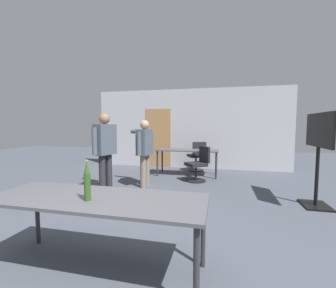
# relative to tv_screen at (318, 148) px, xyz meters

# --- Properties ---
(back_wall) EXTENTS (6.59, 0.12, 2.70)m
(back_wall) POSITION_rel_tv_screen_xyz_m (-2.77, 3.21, 0.29)
(back_wall) COLOR #BCBCC1
(back_wall) RESTS_ON ground_plane
(conference_table_near) EXTENTS (2.14, 0.77, 0.76)m
(conference_table_near) POSITION_rel_tv_screen_xyz_m (-2.86, -2.55, -0.36)
(conference_table_near) COLOR #4C4C51
(conference_table_near) RESTS_ON ground_plane
(conference_table_far) EXTENTS (1.78, 0.67, 0.76)m
(conference_table_far) POSITION_rel_tv_screen_xyz_m (-2.63, 1.99, -0.38)
(conference_table_far) COLOR #4C4C51
(conference_table_far) RESTS_ON ground_plane
(tv_screen) EXTENTS (0.44, 1.10, 1.68)m
(tv_screen) POSITION_rel_tv_screen_xyz_m (0.00, 0.00, 0.00)
(tv_screen) COLOR black
(tv_screen) RESTS_ON ground_plane
(person_right_polo) EXTENTS (0.72, 0.72, 1.58)m
(person_right_polo) POSITION_rel_tv_screen_xyz_m (-3.45, 0.54, -0.11)
(person_right_polo) COLOR slate
(person_right_polo) RESTS_ON ground_plane
(person_left_plaid) EXTENTS (0.74, 0.82, 1.72)m
(person_left_plaid) POSITION_rel_tv_screen_xyz_m (-4.14, -0.07, -0.03)
(person_left_plaid) COLOR #28282D
(person_left_plaid) RESTS_ON ground_plane
(office_chair_near_pushed) EXTENTS (0.69, 0.67, 0.91)m
(office_chair_near_pushed) POSITION_rel_tv_screen_xyz_m (-2.25, 1.40, -0.64)
(office_chair_near_pushed) COLOR black
(office_chair_near_pushed) RESTS_ON ground_plane
(office_chair_far_left) EXTENTS (0.65, 0.67, 0.95)m
(office_chair_far_left) POSITION_rel_tv_screen_xyz_m (-2.42, 2.68, -0.61)
(office_chair_far_left) COLOR black
(office_chair_far_left) RESTS_ON ground_plane
(beer_bottle) EXTENTS (0.06, 0.06, 0.38)m
(beer_bottle) POSITION_rel_tv_screen_xyz_m (-2.88, -2.66, -0.12)
(beer_bottle) COLOR #2D511E
(beer_bottle) RESTS_ON conference_table_near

